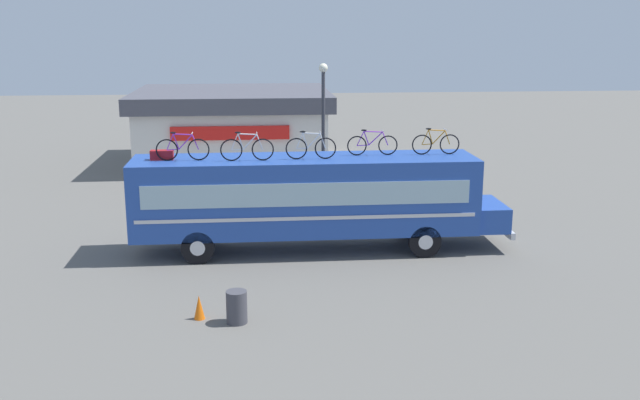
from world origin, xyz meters
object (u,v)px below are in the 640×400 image
object	(u,v)px
bus	(311,196)
traffic_cone	(199,307)
rooftop_bicycle_1	(183,149)
luggage_bag_1	(162,155)
street_lamp	(323,126)
rooftop_bicycle_4	(372,144)
rooftop_bicycle_2	(247,149)
trash_bin	(237,307)
rooftop_bicycle_5	(436,143)
rooftop_bicycle_3	(311,147)

from	to	relation	value
bus	traffic_cone	distance (m)	6.99
bus	rooftop_bicycle_1	world-z (taller)	rooftop_bicycle_1
luggage_bag_1	traffic_cone	size ratio (longest dim) A/B	1.15
street_lamp	rooftop_bicycle_1	bearing A→B (deg)	-139.75
bus	rooftop_bicycle_4	world-z (taller)	rooftop_bicycle_4
bus	rooftop_bicycle_2	bearing A→B (deg)	-169.79
trash_bin	street_lamp	distance (m)	11.36
bus	rooftop_bicycle_5	xyz separation A→B (m)	(4.39, 0.24, 1.72)
rooftop_bicycle_5	rooftop_bicycle_2	bearing A→B (deg)	-174.57
rooftop_bicycle_5	street_lamp	xyz separation A→B (m)	(-3.56, 3.91, 0.13)
rooftop_bicycle_1	bus	bearing A→B (deg)	2.35
rooftop_bicycle_1	rooftop_bicycle_2	world-z (taller)	rooftop_bicycle_2
rooftop_bicycle_2	traffic_cone	distance (m)	6.55
rooftop_bicycle_4	street_lamp	world-z (taller)	street_lamp
rooftop_bicycle_4	trash_bin	size ratio (longest dim) A/B	2.00
rooftop_bicycle_1	rooftop_bicycle_4	size ratio (longest dim) A/B	1.00
rooftop_bicycle_2	rooftop_bicycle_3	bearing A→B (deg)	2.80
trash_bin	traffic_cone	size ratio (longest dim) A/B	1.33
rooftop_bicycle_3	trash_bin	bearing A→B (deg)	-112.34
bus	rooftop_bicycle_4	distance (m)	2.78
luggage_bag_1	trash_bin	size ratio (longest dim) A/B	0.86
rooftop_bicycle_5	traffic_cone	distance (m)	10.48
traffic_cone	street_lamp	world-z (taller)	street_lamp
luggage_bag_1	rooftop_bicycle_1	distance (m)	0.79
trash_bin	bus	bearing A→B (deg)	68.51
rooftop_bicycle_5	traffic_cone	bearing A→B (deg)	-142.15
rooftop_bicycle_3	rooftop_bicycle_4	distance (m)	2.25
luggage_bag_1	street_lamp	xyz separation A→B (m)	(5.81, 4.09, 0.35)
trash_bin	rooftop_bicycle_2	bearing A→B (deg)	87.05
rooftop_bicycle_2	rooftop_bicycle_1	bearing A→B (deg)	174.34
rooftop_bicycle_2	trash_bin	size ratio (longest dim) A/B	2.02
luggage_bag_1	rooftop_bicycle_3	distance (m)	4.99
bus	street_lamp	bearing A→B (deg)	78.69
trash_bin	street_lamp	xyz separation A→B (m)	(3.27, 10.35, 3.36)
luggage_bag_1	trash_bin	world-z (taller)	luggage_bag_1
rooftop_bicycle_3	rooftop_bicycle_5	bearing A→B (deg)	6.71
rooftop_bicycle_5	traffic_cone	world-z (taller)	rooftop_bicycle_5
luggage_bag_1	rooftop_bicycle_2	size ratio (longest dim) A/B	0.43
rooftop_bicycle_2	traffic_cone	size ratio (longest dim) A/B	2.69
rooftop_bicycle_3	trash_bin	xyz separation A→B (m)	(-2.43, -5.92, -3.24)
bus	rooftop_bicycle_2	size ratio (longest dim) A/B	7.30
rooftop_bicycle_1	rooftop_bicycle_2	bearing A→B (deg)	-5.66
luggage_bag_1	rooftop_bicycle_2	world-z (taller)	rooftop_bicycle_2
bus	traffic_cone	xyz separation A→B (m)	(-3.45, -5.86, -1.62)
rooftop_bicycle_1	rooftop_bicycle_4	xyz separation A→B (m)	(6.44, 0.46, -0.02)
bus	rooftop_bicycle_4	xyz separation A→B (m)	(2.17, 0.28, 1.72)
rooftop_bicycle_3	traffic_cone	distance (m)	7.36
rooftop_bicycle_1	rooftop_bicycle_3	world-z (taller)	rooftop_bicycle_1
trash_bin	rooftop_bicycle_5	bearing A→B (deg)	43.31
luggage_bag_1	rooftop_bicycle_4	distance (m)	7.16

